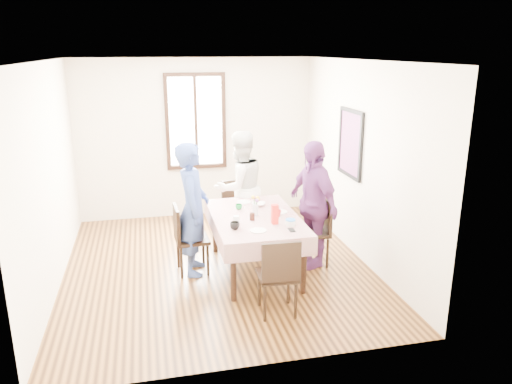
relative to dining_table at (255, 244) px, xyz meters
The scene contains 30 objects.
ground 0.65m from the dining_table, 152.68° to the left, with size 4.50×4.50×0.00m, color black.
back_wall 2.72m from the dining_table, 100.73° to the left, with size 4.00×4.00×0.00m, color beige.
right_wall 1.83m from the dining_table, ahead, with size 4.50×4.50×0.00m, color beige.
window_frame 2.82m from the dining_table, 100.82° to the left, with size 1.02×0.06×1.62m, color black.
window_pane 2.83m from the dining_table, 100.77° to the left, with size 0.90×0.02×1.50m, color white.
art_poster 1.99m from the dining_table, 19.85° to the left, with size 0.04×0.76×0.96m, color red.
dining_table is the anchor object (origin of this frame).
tablecloth 0.38m from the dining_table, 63.43° to the left, with size 1.09×1.73×0.01m, color #500004.
chair_left 0.83m from the dining_table, 169.43° to the left, with size 0.42×0.42×0.91m, color black.
chair_right 0.81m from the dining_table, ahead, with size 0.42×0.42×0.91m, color black.
chair_far 1.11m from the dining_table, 90.00° to the left, with size 0.42×0.42×0.91m, color black.
chair_near 1.11m from the dining_table, 90.00° to the right, with size 0.42×0.42×0.91m, color black.
person_left 0.94m from the dining_table, 169.15° to the left, with size 0.63×0.41×1.73m, color #32488B.
person_far 1.18m from the dining_table, 90.00° to the left, with size 0.83×0.64×1.70m, color silver.
person_right 0.92m from the dining_table, ahead, with size 1.00×0.42×1.71m, color #672F6D.
mug_black 0.69m from the dining_table, 129.45° to the right, with size 0.12×0.12×0.09m, color black.
mug_flag 0.52m from the dining_table, 16.56° to the right, with size 0.09×0.09×0.09m, color red.
mug_green 0.55m from the dining_table, 115.67° to the left, with size 0.09×0.09×0.07m, color #0C7226.
serving_bowl 0.59m from the dining_table, 71.47° to the left, with size 0.19×0.19×0.05m, color white.
juice_carton 0.63m from the dining_table, 62.14° to the right, with size 0.08×0.08×0.25m, color red.
butter_tub 0.69m from the dining_table, 50.98° to the right, with size 0.13×0.13×0.07m, color white.
jam_jar 0.46m from the dining_table, 116.35° to the right, with size 0.06×0.06×0.09m, color black.
drinking_glass 0.60m from the dining_table, 138.18° to the right, with size 0.08×0.08×0.11m, color silver.
smartphone 0.78m from the dining_table, 62.63° to the right, with size 0.07×0.14×0.01m, color black.
flower_vase 0.46m from the dining_table, 72.77° to the left, with size 0.07×0.07×0.15m, color silver.
plate_right 0.53m from the dining_table, 12.69° to the left, with size 0.20×0.20×0.01m, color white.
plate_far 0.72m from the dining_table, 92.61° to the left, with size 0.20×0.20×0.01m, color white.
plate_near 0.66m from the dining_table, 98.74° to the right, with size 0.20×0.20×0.01m, color white.
butter_lid 0.72m from the dining_table, 50.98° to the right, with size 0.12×0.12×0.01m, color blue.
flower_bunch 0.58m from the dining_table, 72.77° to the left, with size 0.09×0.09×0.10m, color yellow, non-canonical shape.
Camera 1 is at (-0.84, -6.09, 2.85)m, focal length 34.53 mm.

